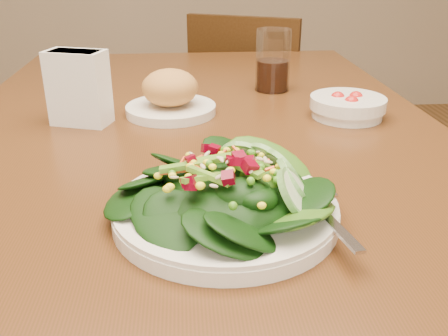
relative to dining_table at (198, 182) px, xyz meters
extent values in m
cube|color=#4D2613|center=(0.00, 0.00, 0.08)|extent=(0.90, 1.40, 0.04)
cylinder|color=#311E0B|center=(-0.39, 0.64, -0.29)|extent=(0.07, 0.07, 0.71)
cylinder|color=#311E0B|center=(0.39, 0.64, -0.29)|extent=(0.07, 0.07, 0.71)
cube|color=#311E0B|center=(0.25, 0.95, -0.25)|extent=(0.52, 0.52, 0.04)
cylinder|color=#311E0B|center=(0.47, 1.03, -0.46)|extent=(0.04, 0.04, 0.38)
cylinder|color=#311E0B|center=(0.17, 1.17, -0.46)|extent=(0.04, 0.04, 0.38)
cylinder|color=#311E0B|center=(0.33, 0.72, -0.46)|extent=(0.04, 0.04, 0.38)
cylinder|color=#311E0B|center=(0.03, 0.86, -0.46)|extent=(0.04, 0.04, 0.38)
cube|color=#311E0B|center=(0.17, 0.78, -0.02)|extent=(0.35, 0.18, 0.43)
cylinder|color=white|center=(0.02, -0.31, 0.11)|extent=(0.27, 0.27, 0.02)
ellipsoid|color=black|center=(0.02, -0.31, 0.14)|extent=(0.18, 0.18, 0.04)
cube|color=silver|center=(0.14, -0.34, 0.12)|extent=(0.05, 0.18, 0.01)
cylinder|color=white|center=(-0.05, 0.10, 0.11)|extent=(0.17, 0.17, 0.02)
ellipsoid|color=#B67841|center=(-0.05, 0.10, 0.15)|extent=(0.11, 0.11, 0.07)
cylinder|color=white|center=(0.29, 0.05, 0.12)|extent=(0.14, 0.14, 0.04)
sphere|color=red|center=(0.30, 0.06, 0.13)|extent=(0.03, 0.03, 0.03)
sphere|color=red|center=(0.27, 0.06, 0.13)|extent=(0.03, 0.03, 0.03)
sphere|color=red|center=(0.29, 0.03, 0.13)|extent=(0.03, 0.03, 0.03)
cylinder|color=silver|center=(0.18, 0.26, 0.17)|extent=(0.08, 0.08, 0.13)
cylinder|color=black|center=(0.18, 0.26, 0.13)|extent=(0.07, 0.07, 0.07)
cube|color=white|center=(-0.21, 0.06, 0.17)|extent=(0.11, 0.09, 0.13)
cube|color=white|center=(-0.21, 0.06, 0.18)|extent=(0.10, 0.07, 0.11)
camera|label=1|loc=(-0.02, -0.83, 0.40)|focal=40.00mm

